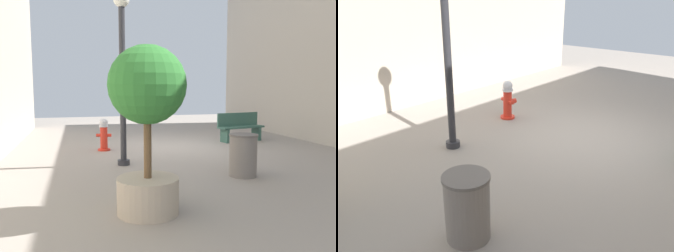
% 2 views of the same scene
% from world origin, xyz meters
% --- Properties ---
extents(ground_plane, '(23.40, 23.40, 0.00)m').
position_xyz_m(ground_plane, '(0.00, 0.00, 0.00)').
color(ground_plane, gray).
extents(fire_hydrant, '(0.44, 0.42, 0.92)m').
position_xyz_m(fire_hydrant, '(2.09, 0.14, 0.46)').
color(fire_hydrant, red).
rests_on(fire_hydrant, ground_plane).
extents(bench_near, '(1.71, 0.75, 0.95)m').
position_xyz_m(bench_near, '(-2.49, -0.45, 0.49)').
color(bench_near, '#33594C').
rests_on(bench_near, ground_plane).
extents(planter_tree, '(1.10, 1.10, 2.37)m').
position_xyz_m(planter_tree, '(1.88, 5.27, 1.45)').
color(planter_tree, tan).
rests_on(planter_tree, ground_plane).
extents(street_lamp, '(0.36, 0.36, 3.91)m').
position_xyz_m(street_lamp, '(1.80, 2.14, 2.43)').
color(street_lamp, '#2D2D33').
rests_on(street_lamp, ground_plane).
extents(trash_bin, '(0.58, 0.58, 0.86)m').
position_xyz_m(trash_bin, '(-0.40, 3.77, 0.43)').
color(trash_bin, slate).
rests_on(trash_bin, ground_plane).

